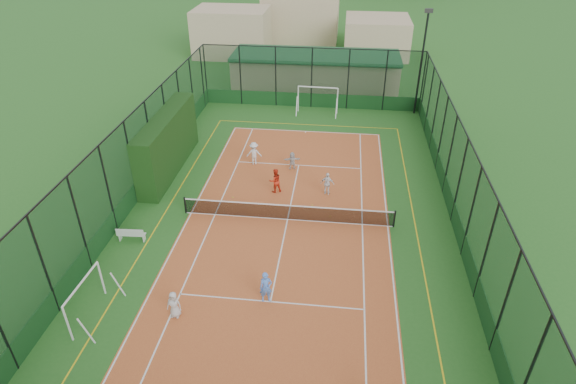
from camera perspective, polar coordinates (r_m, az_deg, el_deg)
name	(u,v)px	position (r m, az deg, el deg)	size (l,w,h in m)	color
ground	(288,220)	(26.69, -0.06, -3.30)	(300.00, 300.00, 0.00)	#266121
court_slab	(288,220)	(26.69, -0.06, -3.29)	(11.17, 23.97, 0.01)	#A74625
tennis_net	(287,212)	(26.39, -0.06, -2.35)	(11.67, 0.12, 1.06)	black
perimeter_fence	(287,181)	(25.35, -0.06, 1.35)	(18.12, 34.12, 5.00)	#11331C
floodlight_ne	(421,64)	(40.39, 15.50, 14.44)	(0.60, 0.26, 8.25)	black
clubhouse	(315,71)	(45.92, 3.27, 14.15)	(15.20, 7.20, 3.15)	tan
hedge_left	(168,143)	(31.80, -14.07, 5.64)	(1.28, 8.50, 3.72)	black
white_bench	(132,234)	(26.22, -18.06, -4.73)	(1.44, 0.40, 0.81)	white
futsal_goal_near	(86,300)	(22.25, -22.87, -11.67)	(0.81, 2.81, 1.81)	white
futsal_goal_far	(318,100)	(40.23, 3.53, 10.84)	(3.33, 0.97, 2.15)	white
child_near_left	(174,305)	(21.28, -13.35, -12.85)	(0.63, 0.41, 1.28)	silver
child_near_mid	(266,287)	(21.34, -2.64, -11.21)	(0.55, 0.36, 1.52)	#558BF2
child_far_left	(254,153)	(32.01, -4.05, 4.60)	(1.01, 0.58, 1.56)	silver
child_far_right	(327,184)	(28.69, 4.69, 0.99)	(0.83, 0.34, 1.41)	white
child_far_back	(292,161)	(31.42, 0.50, 3.74)	(1.10, 0.35, 1.18)	silver
coach	(275,181)	(28.81, -1.53, 1.37)	(0.74, 0.58, 1.53)	red
tennis_balls	(291,206)	(27.76, 0.33, -1.67)	(5.90, 1.40, 0.07)	#CCE033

